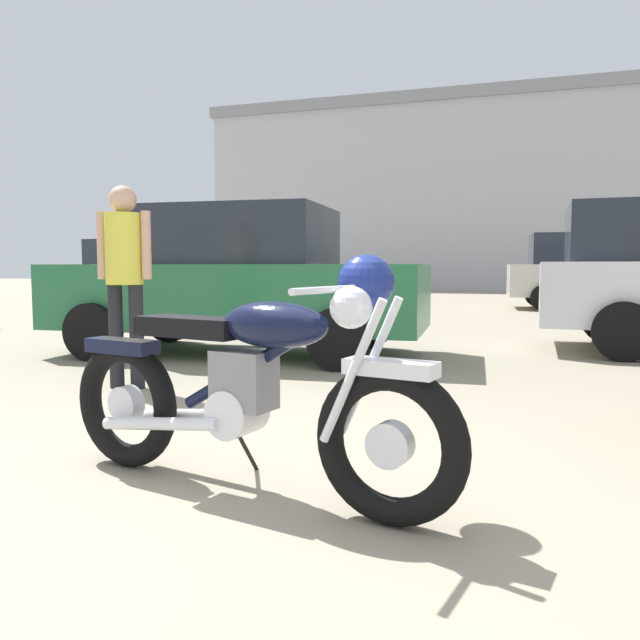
{
  "coord_description": "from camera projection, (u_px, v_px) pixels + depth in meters",
  "views": [
    {
      "loc": [
        1.29,
        -2.34,
        1.01
      ],
      "look_at": [
        0.35,
        0.71,
        0.73
      ],
      "focal_mm": 34.84,
      "sensor_mm": 36.0,
      "label": 1
    }
  ],
  "objects": [
    {
      "name": "vintage_motorcycle",
      "position": [
        254.0,
        383.0,
        2.74
      ],
      "size": [
        2.05,
        0.72,
        1.07
      ],
      "rotation": [
        0.0,
        0.0,
        -0.23
      ],
      "color": "black",
      "rests_on": "ground_plane"
    },
    {
      "name": "white_estate_far",
      "position": [
        200.0,
        269.0,
        14.32
      ],
      "size": [
        4.89,
        2.42,
        1.74
      ],
      "rotation": [
        0.0,
        0.0,
        0.13
      ],
      "color": "black",
      "rests_on": "ground_plane"
    },
    {
      "name": "ground_plane",
      "position": [
        196.0,
        499.0,
        2.69
      ],
      "size": [
        80.0,
        80.0,
        0.0
      ],
      "primitive_type": "plane",
      "color": "gray"
    },
    {
      "name": "dark_sedan_left",
      "position": [
        591.0,
        270.0,
        14.53
      ],
      "size": [
        3.98,
        1.98,
        1.78
      ],
      "rotation": [
        0.0,
        0.0,
        0.05
      ],
      "color": "black",
      "rests_on": "ground_plane"
    },
    {
      "name": "pale_sedan_back",
      "position": [
        138.0,
        270.0,
        17.64
      ],
      "size": [
        4.13,
        2.32,
        1.78
      ],
      "rotation": [
        0.0,
        0.0,
        -0.18
      ],
      "color": "black",
      "rests_on": "ground_plane"
    },
    {
      "name": "bystander",
      "position": [
        124.0,
        265.0,
        5.07
      ],
      "size": [
        0.45,
        0.3,
        1.66
      ],
      "rotation": [
        0.0,
        0.0,
        4.88
      ],
      "color": "black",
      "rests_on": "ground_plane"
    },
    {
      "name": "industrial_building",
      "position": [
        481.0,
        201.0,
        30.67
      ],
      "size": [
        24.37,
        11.01,
        8.44
      ],
      "rotation": [
        0.0,
        0.0,
        -0.01
      ],
      "color": "#B2B2B7",
      "rests_on": "ground_plane"
    },
    {
      "name": "blue_hatchback_right",
      "position": [
        240.0,
        282.0,
        7.1
      ],
      "size": [
        4.28,
        2.08,
        1.67
      ],
      "rotation": [
        0.0,
        0.0,
        3.19
      ],
      "color": "black",
      "rests_on": "ground_plane"
    }
  ]
}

